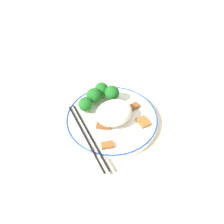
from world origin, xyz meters
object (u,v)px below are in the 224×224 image
Objects in this scene: plate at (112,118)px; broccoli_back_right at (94,96)px; broccoli_back_center at (102,89)px; broccoli_mid_left at (86,104)px; broccoli_back_left at (112,93)px; chopsticks at (87,135)px.

plate is 4.95× the size of broccoli_back_right.
broccoli_back_center is 0.08m from broccoli_mid_left.
plate is 5.33× the size of broccoli_mid_left.
broccoli_mid_left reaches higher than plate.
broccoli_mid_left is (0.09, -0.00, -0.00)m from broccoli_back_left.
broccoli_mid_left is 0.09m from chopsticks.
broccoli_back_center is at bearing -136.84° from chopsticks.
plate is 4.99× the size of broccoli_back_left.
broccoli_back_left is 1.07× the size of broccoli_mid_left.
chopsticks is at bearing 29.98° from broccoli_back_left.
broccoli_back_right is 0.22× the size of chopsticks.
broccoli_back_center is 0.95× the size of broccoli_back_right.
broccoli_back_center is 0.21× the size of chopsticks.
broccoli_back_right reaches higher than chopsticks.
plate is 5.20× the size of broccoli_back_center.
broccoli_back_left reaches higher than plate.
broccoli_mid_left is at bearing -2.78° from broccoli_back_left.
broccoli_back_center is at bearing -104.12° from plate.
plate is at bearing 129.55° from broccoli_mid_left.
broccoli_back_center reaches higher than plate.
plate is 1.10× the size of chopsticks.
broccoli_back_right reaches higher than broccoli_back_center.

